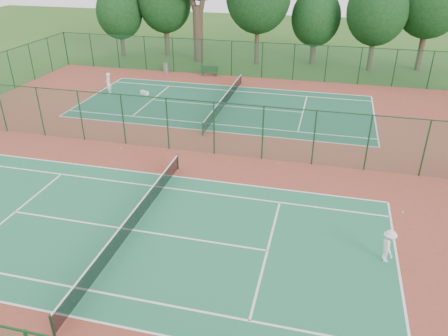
{
  "coord_description": "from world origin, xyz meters",
  "views": [
    {
      "loc": [
        8.26,
        -24.33,
        12.12
      ],
      "look_at": [
        3.37,
        -4.76,
        1.6
      ],
      "focal_mm": 35.0,
      "sensor_mm": 36.0,
      "label": 1
    }
  ],
  "objects_px": {
    "player_near": "(388,246)",
    "trash_bin": "(166,68)",
    "player_far": "(108,83)",
    "kit_bag": "(144,93)",
    "bench": "(209,71)"
  },
  "relations": [
    {
      "from": "player_near",
      "to": "kit_bag",
      "type": "height_order",
      "value": "player_near"
    },
    {
      "from": "player_near",
      "to": "bench",
      "type": "bearing_deg",
      "value": 19.9
    },
    {
      "from": "bench",
      "to": "player_far",
      "type": "bearing_deg",
      "value": -143.46
    },
    {
      "from": "trash_bin",
      "to": "kit_bag",
      "type": "relative_size",
      "value": 1.15
    },
    {
      "from": "trash_bin",
      "to": "kit_bag",
      "type": "xyz_separation_m",
      "value": [
        0.77,
        -7.4,
        -0.32
      ]
    },
    {
      "from": "player_far",
      "to": "trash_bin",
      "type": "xyz_separation_m",
      "value": [
        2.31,
        7.98,
        -0.47
      ]
    },
    {
      "from": "trash_bin",
      "to": "bench",
      "type": "height_order",
      "value": "bench"
    },
    {
      "from": "player_far",
      "to": "bench",
      "type": "height_order",
      "value": "player_far"
    },
    {
      "from": "bench",
      "to": "kit_bag",
      "type": "xyz_separation_m",
      "value": [
        -3.97,
        -7.2,
        -0.38
      ]
    },
    {
      "from": "player_far",
      "to": "kit_bag",
      "type": "xyz_separation_m",
      "value": [
        3.08,
        0.59,
        -0.79
      ]
    },
    {
      "from": "player_near",
      "to": "trash_bin",
      "type": "xyz_separation_m",
      "value": [
        -19.81,
        26.02,
        -0.29
      ]
    },
    {
      "from": "player_near",
      "to": "trash_bin",
      "type": "distance_m",
      "value": 32.7
    },
    {
      "from": "trash_bin",
      "to": "bench",
      "type": "relative_size",
      "value": 0.55
    },
    {
      "from": "player_far",
      "to": "trash_bin",
      "type": "relative_size",
      "value": 1.96
    },
    {
      "from": "bench",
      "to": "trash_bin",
      "type": "bearing_deg",
      "value": 166.38
    }
  ]
}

